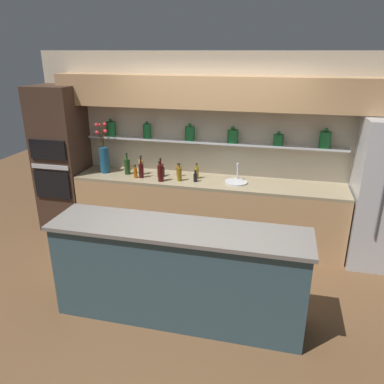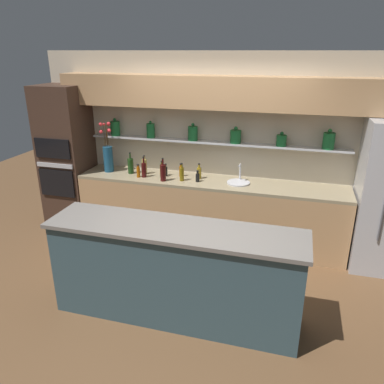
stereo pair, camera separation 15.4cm
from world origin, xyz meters
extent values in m
plane|color=brown|center=(0.00, 0.00, 0.00)|extent=(12.00, 12.00, 0.00)
cube|color=beige|center=(0.00, 1.60, 1.30)|extent=(5.20, 0.10, 2.60)
cube|color=#B7B7BC|center=(-0.06, 1.46, 1.41)|extent=(3.63, 0.18, 0.02)
cylinder|color=#19602D|center=(-1.54, 1.45, 1.52)|extent=(0.14, 0.14, 0.21)
sphere|color=#19602D|center=(-1.54, 1.45, 1.65)|extent=(0.05, 0.05, 0.05)
cylinder|color=#19602D|center=(-0.98, 1.45, 1.52)|extent=(0.12, 0.12, 0.20)
sphere|color=#19602D|center=(-0.98, 1.45, 1.64)|extent=(0.04, 0.04, 0.04)
cylinder|color=#19602D|center=(-0.35, 1.45, 1.52)|extent=(0.14, 0.14, 0.20)
sphere|color=#19602D|center=(-0.35, 1.45, 1.64)|extent=(0.05, 0.05, 0.05)
cylinder|color=#19602D|center=(0.25, 1.45, 1.51)|extent=(0.15, 0.15, 0.18)
sphere|color=#19602D|center=(0.25, 1.45, 1.62)|extent=(0.05, 0.05, 0.05)
cylinder|color=#19602D|center=(0.86, 1.45, 1.49)|extent=(0.13, 0.13, 0.14)
sphere|color=#19602D|center=(0.86, 1.45, 1.59)|extent=(0.05, 0.05, 0.05)
cylinder|color=#19602D|center=(1.44, 1.45, 1.52)|extent=(0.15, 0.15, 0.21)
sphere|color=#19602D|center=(1.44, 1.45, 1.65)|extent=(0.05, 0.05, 0.05)
cube|color=tan|center=(0.00, 1.38, 2.09)|extent=(4.42, 0.34, 0.42)
cube|color=tan|center=(-0.06, 1.24, 0.44)|extent=(3.73, 0.62, 0.88)
cube|color=gray|center=(-0.06, 1.24, 0.90)|extent=(3.73, 0.62, 0.04)
cube|color=#334C56|center=(0.00, -0.46, 0.49)|extent=(2.48, 0.55, 0.98)
cube|color=slate|center=(0.00, -0.46, 1.00)|extent=(2.54, 0.61, 0.04)
cylinder|color=#4C4C51|center=(2.07, 0.83, 1.03)|extent=(0.02, 0.02, 1.03)
cube|color=#3D281E|center=(-2.27, 1.24, 1.07)|extent=(0.66, 0.62, 2.15)
cube|color=black|center=(-2.27, 0.92, 0.78)|extent=(0.55, 0.02, 0.40)
cube|color=black|center=(-2.27, 0.92, 1.30)|extent=(0.55, 0.02, 0.28)
cube|color=#B7B7BC|center=(-2.27, 0.92, 1.05)|extent=(0.58, 0.02, 0.06)
cylinder|color=navy|center=(-1.58, 1.25, 1.11)|extent=(0.14, 0.14, 0.38)
cylinder|color=#4C3319|center=(-1.61, 1.24, 1.46)|extent=(0.03, 0.05, 0.32)
sphere|color=red|center=(-1.65, 1.22, 1.62)|extent=(0.05, 0.05, 0.05)
cylinder|color=#4C3319|center=(-1.60, 1.26, 1.45)|extent=(0.04, 0.05, 0.31)
sphere|color=red|center=(-1.63, 1.29, 1.61)|extent=(0.04, 0.04, 0.04)
cylinder|color=#4C3319|center=(-1.61, 1.23, 1.41)|extent=(0.03, 0.04, 0.22)
sphere|color=red|center=(-1.64, 1.21, 1.52)|extent=(0.05, 0.05, 0.05)
cylinder|color=#4C3319|center=(-1.56, 1.25, 1.41)|extent=(0.01, 0.04, 0.23)
sphere|color=red|center=(-1.52, 1.24, 1.53)|extent=(0.04, 0.04, 0.04)
cylinder|color=#4C3319|center=(-1.58, 1.25, 1.41)|extent=(0.01, 0.02, 0.23)
sphere|color=red|center=(-1.55, 1.27, 1.53)|extent=(0.05, 0.05, 0.05)
cylinder|color=#4C3319|center=(-1.58, 1.25, 1.46)|extent=(0.03, 0.08, 0.32)
sphere|color=red|center=(-1.54, 1.27, 1.63)|extent=(0.05, 0.05, 0.05)
cylinder|color=#B7B7BC|center=(0.35, 1.24, 0.93)|extent=(0.31, 0.31, 0.02)
cylinder|color=#B7B7BC|center=(0.35, 1.36, 1.05)|extent=(0.02, 0.02, 0.22)
cylinder|color=#B7B7BC|center=(0.35, 1.30, 1.16)|extent=(0.02, 0.12, 0.02)
cylinder|color=olive|center=(-0.22, 1.29, 1.00)|extent=(0.06, 0.06, 0.16)
cylinder|color=olive|center=(-0.22, 1.29, 1.10)|extent=(0.03, 0.03, 0.05)
cylinder|color=black|center=(-0.22, 1.29, 1.13)|extent=(0.03, 0.03, 0.01)
cylinder|color=#9E4C0A|center=(-0.49, 1.31, 0.99)|extent=(0.05, 0.05, 0.14)
cylinder|color=#9E4C0A|center=(-0.49, 1.31, 1.08)|extent=(0.03, 0.03, 0.04)
cylinder|color=black|center=(-0.49, 1.31, 1.10)|extent=(0.03, 0.03, 0.01)
cylinder|color=#380C0C|center=(-0.67, 1.06, 1.03)|extent=(0.08, 0.08, 0.23)
cylinder|color=#380C0C|center=(-0.67, 1.06, 1.19)|extent=(0.02, 0.02, 0.08)
cylinder|color=black|center=(-0.67, 1.06, 1.24)|extent=(0.03, 0.03, 0.01)
cylinder|color=#9E4C0A|center=(-1.06, 1.12, 0.99)|extent=(0.05, 0.05, 0.14)
cylinder|color=#9E4C0A|center=(-1.06, 1.12, 1.08)|extent=(0.03, 0.03, 0.04)
cylinder|color=black|center=(-1.06, 1.12, 1.10)|extent=(0.03, 0.03, 0.01)
cylinder|color=tan|center=(-1.03, 1.28, 1.03)|extent=(0.07, 0.07, 0.22)
cylinder|color=tan|center=(-1.03, 1.28, 1.16)|extent=(0.03, 0.03, 0.04)
cylinder|color=black|center=(-1.03, 1.28, 1.19)|extent=(0.03, 0.03, 0.01)
cylinder|color=black|center=(-0.20, 1.16, 0.98)|extent=(0.05, 0.05, 0.11)
cylinder|color=black|center=(-0.20, 1.16, 1.05)|extent=(0.03, 0.03, 0.04)
cylinder|color=black|center=(-0.20, 1.16, 1.07)|extent=(0.03, 0.03, 0.01)
cylinder|color=#193814|center=(-1.23, 1.25, 1.03)|extent=(0.08, 0.08, 0.22)
cylinder|color=#193814|center=(-1.23, 1.25, 1.18)|extent=(0.02, 0.02, 0.08)
cylinder|color=black|center=(-1.23, 1.25, 1.23)|extent=(0.03, 0.03, 0.01)
cylinder|color=#380C0C|center=(-0.98, 1.15, 1.02)|extent=(0.07, 0.07, 0.20)
cylinder|color=#380C0C|center=(-0.98, 1.15, 1.16)|extent=(0.02, 0.02, 0.08)
cylinder|color=black|center=(-0.98, 1.15, 1.21)|extent=(0.03, 0.03, 0.01)
cylinder|color=brown|center=(-0.42, 1.14, 1.01)|extent=(0.06, 0.06, 0.19)
cylinder|color=brown|center=(-0.42, 1.14, 1.13)|extent=(0.03, 0.03, 0.05)
cylinder|color=black|center=(-0.42, 1.14, 1.16)|extent=(0.03, 0.03, 0.01)
cylinder|color=#47380A|center=(-0.74, 1.22, 1.00)|extent=(0.06, 0.06, 0.17)
cylinder|color=#47380A|center=(-0.74, 1.22, 1.11)|extent=(0.03, 0.03, 0.05)
cylinder|color=black|center=(-0.74, 1.22, 1.14)|extent=(0.03, 0.03, 0.01)
cylinder|color=black|center=(-0.71, 1.29, 0.98)|extent=(0.05, 0.05, 0.13)
cylinder|color=black|center=(-0.71, 1.29, 1.06)|extent=(0.03, 0.03, 0.04)
cylinder|color=black|center=(-0.71, 1.29, 1.09)|extent=(0.03, 0.03, 0.01)
camera|label=1|loc=(0.89, -3.55, 2.60)|focal=35.00mm
camera|label=2|loc=(1.04, -3.51, 2.60)|focal=35.00mm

